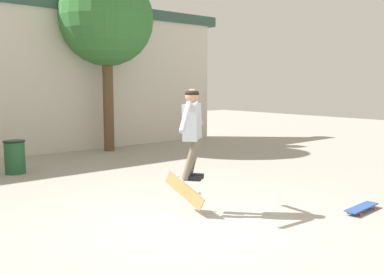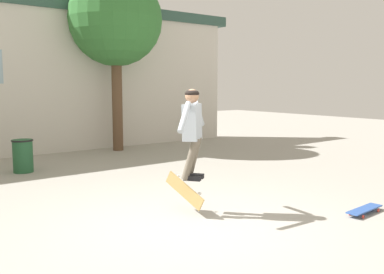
{
  "view_description": "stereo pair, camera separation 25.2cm",
  "coord_description": "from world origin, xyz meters",
  "px_view_note": "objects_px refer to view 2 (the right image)",
  "views": [
    {
      "loc": [
        -3.81,
        -4.56,
        2.0
      ],
      "look_at": [
        0.32,
        0.4,
        1.21
      ],
      "focal_mm": 40.0,
      "sensor_mm": 36.0,
      "label": 1
    },
    {
      "loc": [
        -3.61,
        -4.71,
        2.0
      ],
      "look_at": [
        0.32,
        0.4,
        1.21
      ],
      "focal_mm": 40.0,
      "sensor_mm": 36.0,
      "label": 2
    }
  ],
  "objects_px": {
    "trash_bin": "(23,155)",
    "skateboard_flipping": "(185,190)",
    "tree_right": "(115,20)",
    "skater": "(192,126)",
    "skateboard_resting": "(364,209)"
  },
  "relations": [
    {
      "from": "tree_right",
      "to": "skater",
      "type": "relative_size",
      "value": 3.84
    },
    {
      "from": "tree_right",
      "to": "skateboard_resting",
      "type": "xyz_separation_m",
      "value": [
        -0.04,
        -8.18,
        -3.83
      ]
    },
    {
      "from": "trash_bin",
      "to": "skater",
      "type": "bearing_deg",
      "value": -77.2
    },
    {
      "from": "trash_bin",
      "to": "skateboard_flipping",
      "type": "distance_m",
      "value": 4.93
    },
    {
      "from": "skater",
      "to": "trash_bin",
      "type": "bearing_deg",
      "value": 156.89
    },
    {
      "from": "skater",
      "to": "tree_right",
      "type": "bearing_deg",
      "value": 125.65
    },
    {
      "from": "trash_bin",
      "to": "skateboard_resting",
      "type": "distance_m",
      "value": 7.31
    },
    {
      "from": "tree_right",
      "to": "trash_bin",
      "type": "height_order",
      "value": "tree_right"
    },
    {
      "from": "trash_bin",
      "to": "skateboard_flipping",
      "type": "height_order",
      "value": "trash_bin"
    },
    {
      "from": "skater",
      "to": "skateboard_resting",
      "type": "relative_size",
      "value": 1.7
    },
    {
      "from": "tree_right",
      "to": "skater",
      "type": "xyz_separation_m",
      "value": [
        -2.19,
        -6.56,
        -2.52
      ]
    },
    {
      "from": "tree_right",
      "to": "skater",
      "type": "distance_m",
      "value": 7.36
    },
    {
      "from": "tree_right",
      "to": "trash_bin",
      "type": "relative_size",
      "value": 7.04
    },
    {
      "from": "tree_right",
      "to": "skateboard_flipping",
      "type": "xyz_separation_m",
      "value": [
        -2.27,
        -6.47,
        -3.52
      ]
    },
    {
      "from": "trash_bin",
      "to": "skateboard_flipping",
      "type": "relative_size",
      "value": 0.94
    }
  ]
}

